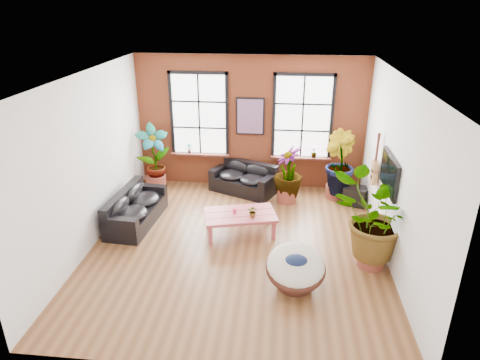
{
  "coord_description": "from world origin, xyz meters",
  "views": [
    {
      "loc": [
        0.85,
        -7.63,
        4.8
      ],
      "look_at": [
        0.0,
        0.6,
        1.25
      ],
      "focal_mm": 32.0,
      "sensor_mm": 36.0,
      "label": 1
    }
  ],
  "objects_px": {
    "sofa_back": "(244,179)",
    "papasan_chair": "(296,268)",
    "coffee_table": "(240,216)",
    "sofa_left": "(134,209)"
  },
  "relations": [
    {
      "from": "papasan_chair",
      "to": "sofa_left",
      "type": "bearing_deg",
      "value": 149.61
    },
    {
      "from": "sofa_back",
      "to": "papasan_chair",
      "type": "height_order",
      "value": "papasan_chair"
    },
    {
      "from": "sofa_back",
      "to": "coffee_table",
      "type": "relative_size",
      "value": 1.1
    },
    {
      "from": "sofa_left",
      "to": "coffee_table",
      "type": "bearing_deg",
      "value": -90.94
    },
    {
      "from": "sofa_back",
      "to": "papasan_chair",
      "type": "xyz_separation_m",
      "value": [
        1.29,
        -4.03,
        0.06
      ]
    },
    {
      "from": "sofa_left",
      "to": "coffee_table",
      "type": "distance_m",
      "value": 2.46
    },
    {
      "from": "sofa_back",
      "to": "sofa_left",
      "type": "bearing_deg",
      "value": -114.8
    },
    {
      "from": "coffee_table",
      "to": "sofa_back",
      "type": "bearing_deg",
      "value": 78.64
    },
    {
      "from": "papasan_chair",
      "to": "sofa_back",
      "type": "bearing_deg",
      "value": 106.6
    },
    {
      "from": "coffee_table",
      "to": "papasan_chair",
      "type": "xyz_separation_m",
      "value": [
        1.17,
        -1.79,
        -0.02
      ]
    }
  ]
}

